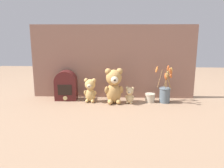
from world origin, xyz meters
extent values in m
plane|color=#8E7056|center=(0.00, 0.00, 0.00)|extent=(4.00, 4.00, 0.00)
cube|color=#845B4C|center=(0.00, 0.17, 0.33)|extent=(1.47, 0.02, 0.65)
ellipsoid|color=tan|center=(0.02, -0.01, 0.09)|extent=(0.14, 0.12, 0.17)
sphere|color=tan|center=(0.02, -0.01, 0.22)|extent=(0.13, 0.13, 0.13)
sphere|color=beige|center=(0.02, -0.06, 0.21)|extent=(0.06, 0.06, 0.06)
sphere|color=black|center=(0.03, -0.08, 0.21)|extent=(0.02, 0.02, 0.02)
sphere|color=tan|center=(0.06, 0.00, 0.27)|extent=(0.05, 0.05, 0.05)
sphere|color=tan|center=(-0.03, -0.01, 0.27)|extent=(0.05, 0.05, 0.05)
ellipsoid|color=tan|center=(0.08, -0.01, 0.12)|extent=(0.05, 0.06, 0.08)
ellipsoid|color=tan|center=(-0.04, -0.03, 0.12)|extent=(0.05, 0.06, 0.08)
ellipsoid|color=tan|center=(0.06, -0.04, 0.02)|extent=(0.05, 0.07, 0.04)
ellipsoid|color=tan|center=(-0.01, -0.05, 0.02)|extent=(0.05, 0.07, 0.04)
ellipsoid|color=tan|center=(-0.19, 0.02, 0.06)|extent=(0.09, 0.08, 0.12)
sphere|color=tan|center=(-0.19, 0.02, 0.15)|extent=(0.09, 0.09, 0.09)
sphere|color=#D1B289|center=(-0.19, -0.02, 0.15)|extent=(0.04, 0.04, 0.04)
sphere|color=black|center=(-0.19, -0.04, 0.15)|extent=(0.01, 0.01, 0.01)
sphere|color=tan|center=(-0.15, 0.01, 0.19)|extent=(0.04, 0.04, 0.04)
sphere|color=tan|center=(-0.22, 0.02, 0.19)|extent=(0.04, 0.04, 0.04)
ellipsoid|color=tan|center=(-0.15, 0.01, 0.08)|extent=(0.03, 0.04, 0.05)
ellipsoid|color=tan|center=(-0.23, 0.01, 0.08)|extent=(0.03, 0.04, 0.05)
ellipsoid|color=tan|center=(-0.16, -0.01, 0.01)|extent=(0.03, 0.05, 0.03)
ellipsoid|color=tan|center=(-0.21, -0.01, 0.01)|extent=(0.03, 0.05, 0.03)
ellipsoid|color=#DBBC84|center=(0.15, -0.01, 0.04)|extent=(0.07, 0.06, 0.08)
sphere|color=#DBBC84|center=(0.15, -0.01, 0.11)|extent=(0.06, 0.06, 0.06)
sphere|color=beige|center=(0.15, -0.03, 0.10)|extent=(0.03, 0.03, 0.03)
sphere|color=black|center=(0.14, -0.05, 0.10)|extent=(0.01, 0.01, 0.01)
sphere|color=#DBBC84|center=(0.17, -0.01, 0.13)|extent=(0.03, 0.03, 0.03)
sphere|color=#DBBC84|center=(0.13, 0.00, 0.13)|extent=(0.03, 0.03, 0.03)
ellipsoid|color=#DBBC84|center=(0.18, -0.02, 0.06)|extent=(0.02, 0.03, 0.04)
ellipsoid|color=#DBBC84|center=(0.12, -0.01, 0.06)|extent=(0.02, 0.03, 0.04)
ellipsoid|color=#DBBC84|center=(0.16, -0.03, 0.01)|extent=(0.03, 0.04, 0.02)
ellipsoid|color=#DBBC84|center=(0.13, -0.02, 0.01)|extent=(0.03, 0.04, 0.02)
cylinder|color=slate|center=(0.45, 0.03, 0.06)|extent=(0.09, 0.09, 0.13)
torus|color=slate|center=(0.45, 0.03, 0.12)|extent=(0.10, 0.10, 0.01)
cylinder|color=olive|center=(0.45, 0.01, 0.18)|extent=(0.01, 0.01, 0.10)
ellipsoid|color=#C65B28|center=(0.45, 0.00, 0.23)|extent=(0.03, 0.03, 0.06)
cylinder|color=olive|center=(0.47, 0.05, 0.21)|extent=(0.03, 0.02, 0.16)
ellipsoid|color=#C65B28|center=(0.47, 0.07, 0.29)|extent=(0.03, 0.03, 0.05)
cylinder|color=olive|center=(0.45, 0.00, 0.18)|extent=(0.02, 0.01, 0.11)
ellipsoid|color=tan|center=(0.46, -0.01, 0.24)|extent=(0.03, 0.03, 0.05)
cylinder|color=olive|center=(0.47, 0.00, 0.19)|extent=(0.04, 0.03, 0.11)
ellipsoid|color=#C65B28|center=(0.48, -0.02, 0.24)|extent=(0.04, 0.03, 0.04)
cylinder|color=olive|center=(0.46, -0.02, 0.21)|extent=(0.07, 0.02, 0.16)
ellipsoid|color=#C65B28|center=(0.47, -0.05, 0.29)|extent=(0.05, 0.03, 0.06)
cylinder|color=olive|center=(0.48, 0.01, 0.21)|extent=(0.02, 0.03, 0.16)
ellipsoid|color=gold|center=(0.49, 0.00, 0.29)|extent=(0.03, 0.03, 0.05)
cylinder|color=olive|center=(0.41, 0.06, 0.20)|extent=(0.05, 0.06, 0.15)
ellipsoid|color=orange|center=(0.38, 0.08, 0.28)|extent=(0.04, 0.04, 0.06)
cylinder|color=olive|center=(0.47, 0.07, 0.20)|extent=(0.05, 0.03, 0.13)
ellipsoid|color=tan|center=(0.48, 0.09, 0.26)|extent=(0.04, 0.03, 0.05)
cube|color=#4C1919|center=(-0.41, 0.07, 0.08)|extent=(0.19, 0.12, 0.17)
cylinder|color=#4C1919|center=(-0.41, 0.07, 0.17)|extent=(0.19, 0.12, 0.19)
cube|color=black|center=(-0.41, 0.01, 0.10)|extent=(0.12, 0.01, 0.09)
cylinder|color=#D6BC7A|center=(-0.41, 0.01, 0.03)|extent=(0.04, 0.01, 0.04)
cylinder|color=beige|center=(0.33, 0.03, 0.03)|extent=(0.08, 0.08, 0.06)
cylinder|color=beige|center=(0.33, 0.03, 0.07)|extent=(0.09, 0.09, 0.01)
camera|label=1|loc=(0.10, -1.94, 0.61)|focal=38.00mm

